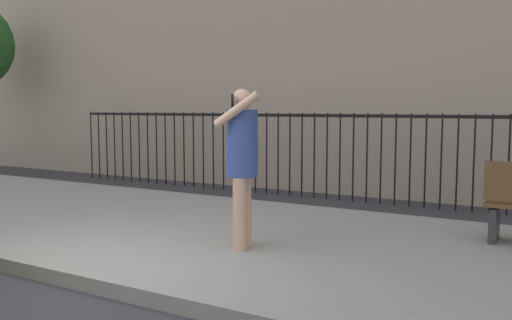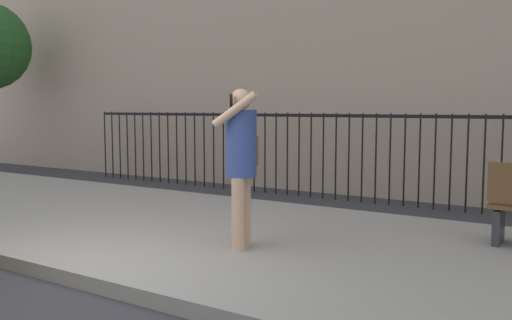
{
  "view_description": "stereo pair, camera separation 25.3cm",
  "coord_description": "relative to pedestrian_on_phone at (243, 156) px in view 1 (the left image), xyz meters",
  "views": [
    {
      "loc": [
        4.06,
        -3.4,
        1.7
      ],
      "look_at": [
        0.94,
        1.92,
        1.1
      ],
      "focal_mm": 38.23,
      "sensor_mm": 36.0,
      "label": 1
    },
    {
      "loc": [
        4.27,
        -3.27,
        1.7
      ],
      "look_at": [
        0.94,
        1.92,
        1.1
      ],
      "focal_mm": 38.23,
      "sensor_mm": 36.0,
      "label": 2
    }
  ],
  "objects": [
    {
      "name": "pedestrian_on_phone",
      "position": [
        0.0,
        0.0,
        0.0
      ],
      "size": [
        0.52,
        0.71,
        1.75
      ],
      "color": "tan",
      "rests_on": "sidewalk"
    },
    {
      "name": "iron_fence",
      "position": [
        -0.93,
        4.26,
        -0.15
      ],
      "size": [
        12.03,
        0.04,
        1.6
      ],
      "color": "black",
      "rests_on": "ground"
    },
    {
      "name": "sidewalk",
      "position": [
        -0.93,
        0.56,
        -1.1
      ],
      "size": [
        28.0,
        4.4,
        0.15
      ],
      "primitive_type": "cube",
      "color": "gray",
      "rests_on": "ground"
    },
    {
      "name": "ground_plane",
      "position": [
        -0.93,
        -1.64,
        -1.17
      ],
      "size": [
        60.0,
        60.0,
        0.0
      ],
      "primitive_type": "plane",
      "color": "#333338"
    }
  ]
}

